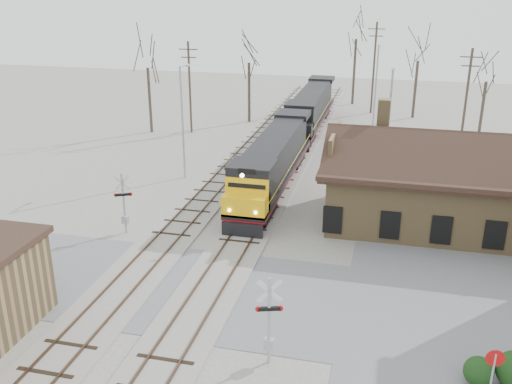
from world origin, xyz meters
TOP-DOWN VIEW (x-y plane):
  - ground at (0.00, 0.00)m, footprint 140.00×140.00m
  - road at (0.00, 0.00)m, footprint 60.00×9.00m
  - track_main at (0.00, 15.00)m, footprint 3.40×90.00m
  - track_siding at (-4.50, 15.00)m, footprint 3.40×90.00m
  - depot at (11.99, 12.00)m, footprint 15.20×9.31m
  - locomotive_lead at (0.00, 15.68)m, footprint 2.85×19.07m
  - locomotive_trailing at (0.00, 35.03)m, footprint 2.85×19.07m
  - crossbuck_near at (4.32, -4.98)m, footprint 1.13×0.42m
  - crossbuck_far at (-7.48, 5.75)m, footprint 1.08×0.55m
  - do_not_enter_sign at (13.10, -5.38)m, footprint 0.72×0.11m
  - hedge_a at (12.82, -4.33)m, footprint 1.21×1.21m
  - streetlight_a at (-7.60, 17.02)m, footprint 0.25×2.04m
  - streetlight_b at (8.35, 19.75)m, footprint 0.25×2.04m
  - streetlight_c at (6.62, 37.01)m, footprint 0.25×2.04m
  - utility_pole_a at (-12.03, 30.82)m, footprint 2.00×0.24m
  - utility_pole_b at (5.98, 44.74)m, footprint 2.00×0.24m
  - utility_pole_c at (15.13, 31.02)m, footprint 2.00×0.24m
  - tree_a at (-16.19, 29.93)m, footprint 4.50×4.50m
  - tree_b at (-7.26, 36.91)m, footprint 4.41×4.41m
  - tree_c at (3.37, 49.49)m, footprint 5.47×5.47m
  - tree_d at (10.89, 43.39)m, footprint 4.36×4.36m
  - tree_e at (17.60, 37.44)m, footprint 3.64×3.64m

SIDE VIEW (x-z plane):
  - ground at x=0.00m, z-range 0.00..0.00m
  - road at x=0.00m, z-range 0.00..0.03m
  - track_main at x=0.00m, z-range -0.05..0.19m
  - track_siding at x=-4.50m, z-range -0.05..0.19m
  - hedge_a at x=12.82m, z-range 0.00..1.21m
  - do_not_enter_sign at x=13.10m, z-range 0.46..2.88m
  - crossbuck_far at x=-7.48m, z-range -0.12..3.92m
  - crossbuck_near at x=4.32m, z-range -0.13..3.96m
  - locomotive_trailing at x=0.00m, z-range 0.22..4.22m
  - locomotive_lead at x=0.00m, z-range 0.11..4.34m
  - depot at x=11.99m, z-range -1.54..6.36m
  - utility_pole_a at x=-12.03m, z-range 0.22..9.64m
  - utility_pole_c at x=15.13m, z-range 0.22..9.68m
  - streetlight_c at x=6.62m, z-range 0.54..9.43m
  - streetlight_b at x=8.35m, z-range 0.54..9.51m
  - streetlight_a at x=-7.60m, z-range 0.54..9.60m
  - utility_pole_b at x=5.98m, z-range 0.23..10.88m
  - tree_e at x=17.60m, z-range 1.88..10.80m
  - tree_d at x=10.89m, z-range 2.27..12.95m
  - tree_b at x=-7.26m, z-range 2.29..13.10m
  - tree_a at x=-16.19m, z-range 2.34..13.38m
  - tree_c at x=3.37m, z-range 2.85..16.26m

